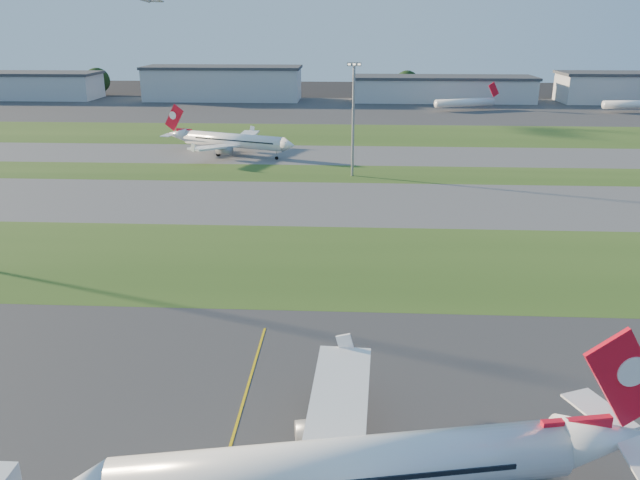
# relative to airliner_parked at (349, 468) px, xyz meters

# --- Properties ---
(grass_strip_a) EXTENTS (300.00, 34.00, 0.01)m
(grass_strip_a) POSITION_rel_airliner_parked_xyz_m (-15.20, 51.23, -4.42)
(grass_strip_a) COLOR #274617
(grass_strip_a) RESTS_ON ground
(taxiway_a) EXTENTS (300.00, 32.00, 0.01)m
(taxiway_a) POSITION_rel_airliner_parked_xyz_m (-15.20, 84.23, -4.42)
(taxiway_a) COLOR #515154
(taxiway_a) RESTS_ON ground
(grass_strip_b) EXTENTS (300.00, 18.00, 0.01)m
(grass_strip_b) POSITION_rel_airliner_parked_xyz_m (-15.20, 109.23, -4.42)
(grass_strip_b) COLOR #274617
(grass_strip_b) RESTS_ON ground
(taxiway_b) EXTENTS (300.00, 26.00, 0.01)m
(taxiway_b) POSITION_rel_airliner_parked_xyz_m (-15.20, 131.23, -4.42)
(taxiway_b) COLOR #515154
(taxiway_b) RESTS_ON ground
(grass_strip_c) EXTENTS (300.00, 40.00, 0.01)m
(grass_strip_c) POSITION_rel_airliner_parked_xyz_m (-15.20, 164.23, -4.42)
(grass_strip_c) COLOR #274617
(grass_strip_c) RESTS_ON ground
(apron_far) EXTENTS (400.00, 80.00, 0.01)m
(apron_far) POSITION_rel_airliner_parked_xyz_m (-15.20, 224.23, -4.42)
(apron_far) COLOR #333335
(apron_far) RESTS_ON ground
(airliner_parked) EXTENTS (40.03, 33.65, 12.60)m
(airliner_parked) POSITION_rel_airliner_parked_xyz_m (0.00, 0.00, 0.00)
(airliner_parked) COLOR white
(airliner_parked) RESTS_ON ground
(airliner_taxiing) EXTENTS (35.27, 29.84, 11.50)m
(airliner_taxiing) POSITION_rel_airliner_parked_xyz_m (-32.55, 129.02, -0.38)
(airliner_taxiing) COLOR white
(airliner_taxiing) RESTS_ON ground
(mini_jet_near) EXTENTS (27.40, 12.06, 9.48)m
(mini_jet_near) POSITION_rel_airliner_parked_xyz_m (45.08, 223.61, -1.14)
(mini_jet_near) COLOR white
(mini_jet_near) RESTS_ON ground
(mini_jet_far) EXTENTS (28.59, 6.30, 9.48)m
(mini_jet_far) POSITION_rel_airliner_parked_xyz_m (111.77, 221.17, -1.14)
(mini_jet_far) COLOR white
(mini_jet_far) RESTS_ON ground
(light_mast_centre) EXTENTS (3.20, 0.70, 25.80)m
(light_mast_centre) POSITION_rel_airliner_parked_xyz_m (-0.20, 107.23, 10.39)
(light_mast_centre) COLOR gray
(light_mast_centre) RESTS_ON ground
(hangar_far_west) EXTENTS (91.80, 23.00, 12.20)m
(hangar_far_west) POSITION_rel_airliner_parked_xyz_m (-165.20, 254.23, 1.71)
(hangar_far_west) COLOR #9EA1A6
(hangar_far_west) RESTS_ON ground
(hangar_west) EXTENTS (71.40, 23.00, 15.20)m
(hangar_west) POSITION_rel_airliner_parked_xyz_m (-60.20, 254.23, 3.21)
(hangar_west) COLOR #9EA1A6
(hangar_west) RESTS_ON ground
(hangar_east) EXTENTS (81.60, 23.00, 11.20)m
(hangar_east) POSITION_rel_airliner_parked_xyz_m (39.80, 254.23, 1.21)
(hangar_east) COLOR #9EA1A6
(hangar_east) RESTS_ON ground
(tree_west) EXTENTS (12.10, 12.10, 13.20)m
(tree_west) POSITION_rel_airliner_parked_xyz_m (-125.20, 269.23, 2.71)
(tree_west) COLOR black
(tree_west) RESTS_ON ground
(tree_mid_west) EXTENTS (9.90, 9.90, 10.80)m
(tree_mid_west) POSITION_rel_airliner_parked_xyz_m (-35.20, 265.23, 1.41)
(tree_mid_west) COLOR black
(tree_mid_west) RESTS_ON ground
(tree_mid_east) EXTENTS (11.55, 11.55, 12.60)m
(tree_mid_east) POSITION_rel_airliner_parked_xyz_m (24.80, 268.23, 2.39)
(tree_mid_east) COLOR black
(tree_mid_east) RESTS_ON ground
(tree_east) EXTENTS (10.45, 10.45, 11.40)m
(tree_east) POSITION_rel_airliner_parked_xyz_m (99.80, 266.23, 1.74)
(tree_east) COLOR black
(tree_east) RESTS_ON ground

